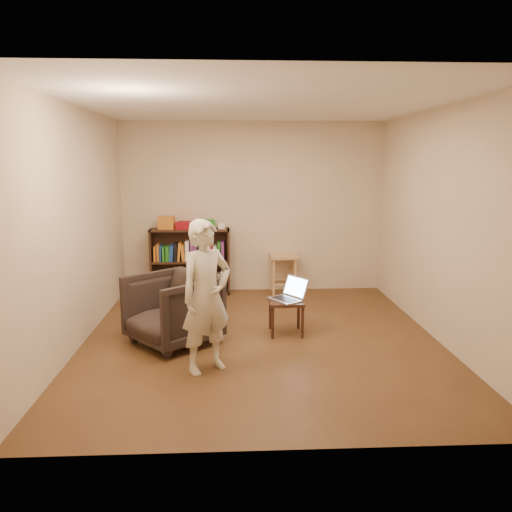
{
  "coord_description": "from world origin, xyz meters",
  "views": [
    {
      "loc": [
        -0.32,
        -5.43,
        2.0
      ],
      "look_at": [
        -0.04,
        0.35,
        0.9
      ],
      "focal_mm": 35.0,
      "sensor_mm": 36.0,
      "label": 1
    }
  ],
  "objects_px": {
    "bookshelf": "(191,265)",
    "side_table": "(286,306)",
    "person": "(206,297)",
    "armchair": "(173,309)",
    "laptop": "(289,295)",
    "stool": "(284,262)"
  },
  "relations": [
    {
      "from": "bookshelf",
      "to": "side_table",
      "type": "distance_m",
      "value": 2.3
    },
    {
      "from": "person",
      "to": "bookshelf",
      "type": "bearing_deg",
      "value": 61.77
    },
    {
      "from": "side_table",
      "to": "person",
      "type": "xyz_separation_m",
      "value": [
        -0.88,
        -1.01,
        0.4
      ]
    },
    {
      "from": "armchair",
      "to": "laptop",
      "type": "bearing_deg",
      "value": 60.28
    },
    {
      "from": "bookshelf",
      "to": "person",
      "type": "height_order",
      "value": "person"
    },
    {
      "from": "laptop",
      "to": "person",
      "type": "bearing_deg",
      "value": -76.17
    },
    {
      "from": "stool",
      "to": "laptop",
      "type": "height_order",
      "value": "laptop"
    },
    {
      "from": "bookshelf",
      "to": "stool",
      "type": "bearing_deg",
      "value": -2.57
    },
    {
      "from": "laptop",
      "to": "stool",
      "type": "bearing_deg",
      "value": 141.05
    },
    {
      "from": "side_table",
      "to": "laptop",
      "type": "distance_m",
      "value": 0.13
    },
    {
      "from": "stool",
      "to": "person",
      "type": "xyz_separation_m",
      "value": [
        -1.04,
        -2.87,
        0.25
      ]
    },
    {
      "from": "stool",
      "to": "side_table",
      "type": "bearing_deg",
      "value": -95.03
    },
    {
      "from": "stool",
      "to": "armchair",
      "type": "height_order",
      "value": "armchair"
    },
    {
      "from": "laptop",
      "to": "side_table",
      "type": "bearing_deg",
      "value": -87.14
    },
    {
      "from": "bookshelf",
      "to": "laptop",
      "type": "relative_size",
      "value": 2.39
    },
    {
      "from": "side_table",
      "to": "laptop",
      "type": "relative_size",
      "value": 0.81
    },
    {
      "from": "armchair",
      "to": "laptop",
      "type": "distance_m",
      "value": 1.35
    },
    {
      "from": "stool",
      "to": "laptop",
      "type": "relative_size",
      "value": 1.19
    },
    {
      "from": "stool",
      "to": "armchair",
      "type": "relative_size",
      "value": 0.7
    },
    {
      "from": "side_table",
      "to": "laptop",
      "type": "xyz_separation_m",
      "value": [
        0.03,
        0.03,
        0.13
      ]
    },
    {
      "from": "armchair",
      "to": "laptop",
      "type": "height_order",
      "value": "armchair"
    },
    {
      "from": "stool",
      "to": "armchair",
      "type": "xyz_separation_m",
      "value": [
        -1.45,
        -2.11,
        -0.09
      ]
    }
  ]
}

